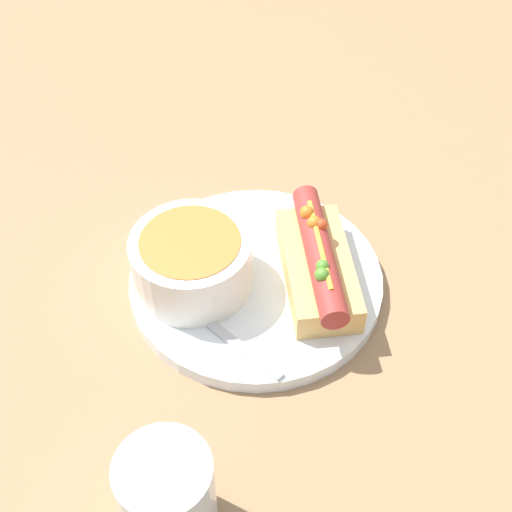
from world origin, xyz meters
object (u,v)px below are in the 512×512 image
at_px(spoon, 192,309).
at_px(drinking_glass, 168,498).
at_px(hot_dog, 318,263).
at_px(soup_bowl, 192,260).

height_order(spoon, drinking_glass, drinking_glass).
distance_m(spoon, drinking_glass, 0.20).
xyz_separation_m(hot_dog, spoon, (-0.08, 0.10, -0.02)).
xyz_separation_m(soup_bowl, spoon, (-0.03, -0.01, -0.03)).
xyz_separation_m(hot_dog, soup_bowl, (-0.05, 0.11, 0.01)).
distance_m(hot_dog, soup_bowl, 0.12).
bearing_deg(spoon, hot_dog, -119.20).
bearing_deg(drinking_glass, hot_dog, -5.04).
distance_m(soup_bowl, drinking_glass, 0.23).
bearing_deg(hot_dog, soup_bowl, 84.81).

